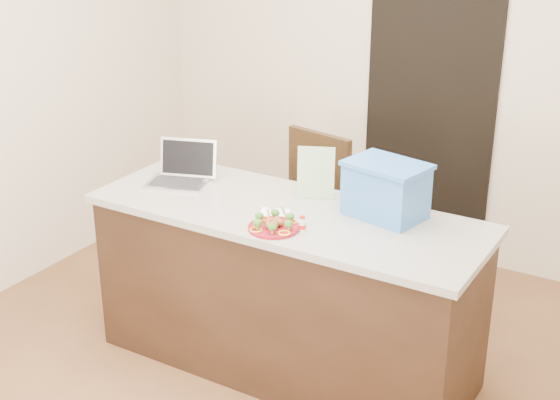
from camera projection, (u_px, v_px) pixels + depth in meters
The scene contains 16 objects.
ground at pixel (262, 387), 4.10m from camera, with size 4.00×4.00×0.00m, color brown.
room_shell at pixel (259, 85), 3.49m from camera, with size 4.00×4.00×4.00m.
doorway at pixel (429, 116), 5.25m from camera, with size 0.90×0.02×2.00m, color black.
island at pixel (286, 289), 4.13m from camera, with size 2.06×0.76×0.92m.
plate at pixel (274, 227), 3.73m from camera, with size 0.25×0.25×0.02m.
meatballs at pixel (273, 223), 3.72m from camera, with size 0.10×0.10×0.04m.
broccoli at pixel (274, 220), 3.72m from camera, with size 0.21×0.20×0.04m.
pepper_rings at pixel (274, 226), 3.73m from camera, with size 0.23×0.23×0.01m.
napkin at pixel (274, 214), 3.90m from camera, with size 0.14×0.14×0.01m, color white.
fork at pixel (271, 212), 3.91m from camera, with size 0.08×0.13×0.00m.
knife at pixel (277, 215), 3.87m from camera, with size 0.08×0.16×0.01m.
yogurt_bottle at pixel (302, 225), 3.70m from camera, with size 0.04×0.04×0.08m.
laptop at pixel (182, 171), 4.31m from camera, with size 0.38×0.35×0.23m.
leaflet at pixel (316, 173), 4.06m from camera, with size 0.19×0.00×0.28m, color silver.
blue_box at pixel (386, 189), 3.83m from camera, with size 0.44×0.35×0.28m.
chair at pixel (310, 208), 4.81m from camera, with size 0.55×0.55×1.05m.
Camera 1 is at (1.83, -2.89, 2.47)m, focal length 50.00 mm.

